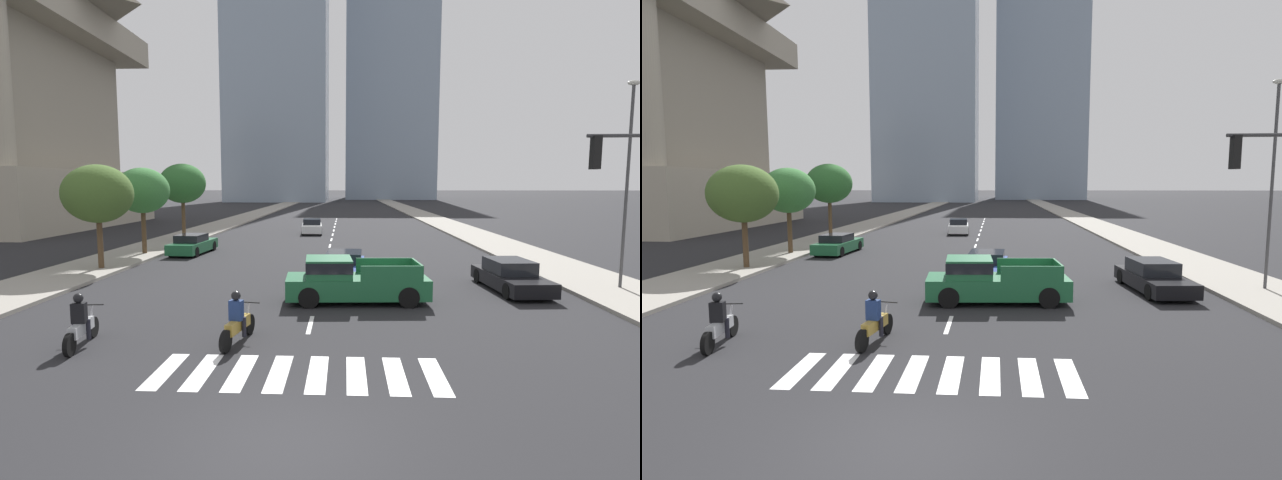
{
  "view_description": "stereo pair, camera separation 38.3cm",
  "coord_description": "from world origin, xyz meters",
  "views": [
    {
      "loc": [
        1.06,
        -7.63,
        4.36
      ],
      "look_at": [
        0.0,
        13.26,
        2.0
      ],
      "focal_mm": 27.44,
      "sensor_mm": 36.0,
      "label": 1
    },
    {
      "loc": [
        1.45,
        -7.61,
        4.36
      ],
      "look_at": [
        0.0,
        13.26,
        2.0
      ],
      "focal_mm": 27.44,
      "sensor_mm": 36.0,
      "label": 2
    }
  ],
  "objects": [
    {
      "name": "ground_plane",
      "position": [
        0.0,
        0.0,
        0.0
      ],
      "size": [
        800.0,
        800.0,
        0.0
      ],
      "primitive_type": "plane",
      "color": "#232326"
    },
    {
      "name": "sidewalk_east",
      "position": [
        12.17,
        30.0,
        0.07
      ],
      "size": [
        4.0,
        260.0,
        0.15
      ],
      "primitive_type": "cube",
      "color": "gray",
      "rests_on": "ground"
    },
    {
      "name": "sidewalk_west",
      "position": [
        -12.17,
        30.0,
        0.07
      ],
      "size": [
        4.0,
        260.0,
        0.15
      ],
      "primitive_type": "cube",
      "color": "gray",
      "rests_on": "ground"
    },
    {
      "name": "crosswalk_near",
      "position": [
        0.0,
        3.26,
        0.0
      ],
      "size": [
        6.75,
        2.29,
        0.01
      ],
      "color": "silver",
      "rests_on": "ground"
    },
    {
      "name": "lane_divider_center",
      "position": [
        0.0,
        31.26,
        0.0
      ],
      "size": [
        0.14,
        50.0,
        0.01
      ],
      "color": "silver",
      "rests_on": "ground"
    },
    {
      "name": "motorcycle_lead",
      "position": [
        -1.87,
        5.37,
        0.58
      ],
      "size": [
        0.76,
        2.22,
        1.49
      ],
      "rotation": [
        0.0,
        0.0,
        1.38
      ],
      "color": "black",
      "rests_on": "ground"
    },
    {
      "name": "motorcycle_trailing",
      "position": [
        -6.04,
        4.87,
        0.58
      ],
      "size": [
        0.7,
        2.18,
        1.49
      ],
      "rotation": [
        0.0,
        0.0,
        1.7
      ],
      "color": "black",
      "rests_on": "ground"
    },
    {
      "name": "pickup_truck",
      "position": [
        1.26,
        10.33,
        0.81
      ],
      "size": [
        5.35,
        2.32,
        1.67
      ],
      "rotation": [
        0.0,
        0.0,
        3.2
      ],
      "color": "#1E6038",
      "rests_on": "ground"
    },
    {
      "name": "sedan_blue_0",
      "position": [
        1.04,
        14.72,
        0.59
      ],
      "size": [
        2.05,
        4.77,
        1.28
      ],
      "rotation": [
        0.0,
        0.0,
        -1.62
      ],
      "color": "navy",
      "rests_on": "ground"
    },
    {
      "name": "sedan_white_1",
      "position": [
        -1.89,
        36.11,
        0.62
      ],
      "size": [
        1.99,
        4.35,
        1.34
      ],
      "rotation": [
        0.0,
        0.0,
        1.63
      ],
      "color": "silver",
      "rests_on": "ground"
    },
    {
      "name": "sedan_green_2",
      "position": [
        -8.61,
        22.79,
        0.59
      ],
      "size": [
        2.08,
        4.67,
        1.26
      ],
      "rotation": [
        0.0,
        0.0,
        1.5
      ],
      "color": "#1E6038",
      "rests_on": "ground"
    },
    {
      "name": "sedan_black_3",
      "position": [
        7.96,
        12.74,
        0.58
      ],
      "size": [
        2.13,
        4.87,
        1.27
      ],
      "rotation": [
        0.0,
        0.0,
        -1.49
      ],
      "color": "black",
      "rests_on": "ground"
    },
    {
      "name": "street_lamp_east",
      "position": [
        12.47,
        12.86,
        4.92
      ],
      "size": [
        0.5,
        0.24,
        8.33
      ],
      "color": "#3F3F42",
      "rests_on": "sidewalk_east"
    },
    {
      "name": "street_tree_nearest",
      "position": [
        -11.37,
        16.44,
        3.91
      ],
      "size": [
        3.45,
        3.45,
        5.24
      ],
      "color": "#4C3823",
      "rests_on": "sidewalk_west"
    },
    {
      "name": "street_tree_second",
      "position": [
        -11.37,
        21.89,
        4.01
      ],
      "size": [
        3.27,
        3.27,
        5.27
      ],
      "color": "#4C3823",
      "rests_on": "sidewalk_west"
    },
    {
      "name": "street_tree_third",
      "position": [
        -11.37,
        29.4,
        4.46
      ],
      "size": [
        3.53,
        3.53,
        5.83
      ],
      "color": "#4C3823",
      "rests_on": "sidewalk_west"
    },
    {
      "name": "office_tower_center_skyline",
      "position": [
        14.56,
        151.44,
        38.36
      ],
      "size": [
        26.74,
        28.42,
        87.07
      ],
      "color": "#8C9EB2",
      "rests_on": "ground"
    }
  ]
}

